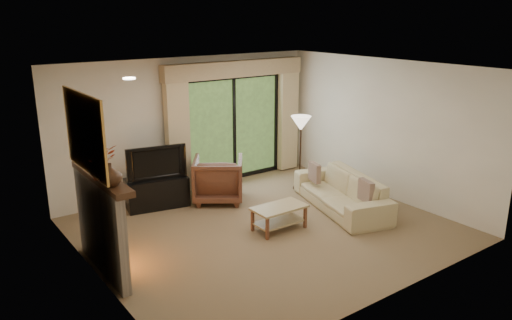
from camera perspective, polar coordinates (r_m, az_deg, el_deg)
floor at (r=8.23m, az=1.24°, el=-7.85°), size 5.50×5.50×0.00m
ceiling at (r=7.54m, az=1.37°, el=10.47°), size 5.50×5.50×0.00m
wall_back at (r=9.83m, az=-7.60°, el=4.06°), size 5.00×0.00×5.00m
wall_front at (r=6.09m, az=15.78°, el=-4.23°), size 5.00×0.00×5.00m
wall_left at (r=6.56m, az=-18.18°, el=-2.94°), size 0.00×5.00×5.00m
wall_right at (r=9.66m, az=14.41°, el=3.46°), size 0.00×5.00×5.00m
fireplace at (r=6.99m, az=-17.32°, el=-7.07°), size 0.24×1.70×1.37m
mirror at (r=6.58m, az=-18.95°, el=2.95°), size 0.07×1.45×1.02m
sliding_door at (r=10.33m, az=-2.56°, el=3.66°), size 2.26×0.10×2.16m
curtain_left at (r=9.55m, az=-8.96°, el=3.03°), size 0.45×0.18×2.35m
curtain_right at (r=11.01m, az=3.63°, el=4.98°), size 0.45×0.18×2.35m
cornice at (r=10.06m, az=-2.36°, el=10.36°), size 3.20×0.24×0.32m
media_console at (r=9.20m, az=-11.25°, el=-3.64°), size 1.17×0.70×0.55m
tv at (r=9.02m, az=-11.45°, el=-0.18°), size 1.07×0.35×0.61m
armchair at (r=9.31m, az=-4.35°, el=-2.19°), size 1.26×1.26×0.83m
sofa at (r=9.05m, az=9.71°, el=-3.60°), size 1.43×2.34×0.64m
pillow_near at (r=8.53m, az=12.45°, el=-3.47°), size 0.19×0.38×0.37m
pillow_far at (r=9.36m, az=6.70°, el=-1.41°), size 0.19×0.36×0.35m
coffee_table at (r=8.14m, az=2.66°, el=-6.62°), size 0.88×0.49×0.40m
floor_lamp at (r=9.84m, az=5.07°, el=0.80°), size 0.43×0.43×1.48m
vase at (r=6.27m, az=-16.30°, el=-1.61°), size 0.35×0.35×0.28m
branches at (r=6.55m, az=-17.35°, el=-0.27°), size 0.48×0.44×0.43m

